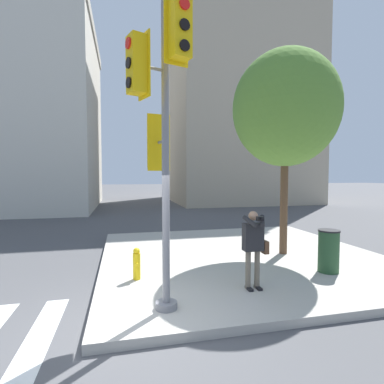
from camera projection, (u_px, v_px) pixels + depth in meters
ground_plane at (119, 334)px, 4.71m from camera, size 160.00×160.00×0.00m
sidewalk_corner at (241, 256)px, 8.91m from camera, size 8.00×8.00×0.16m
traffic_signal_pole at (160, 112)px, 4.99m from camera, size 1.00×1.33×5.41m
person_photographer at (254, 243)px, 6.11m from camera, size 0.58×0.54×1.60m
street_tree at (285, 109)px, 8.69m from camera, size 3.06×3.06×5.96m
fire_hydrant at (137, 264)px, 6.69m from camera, size 0.17×0.23×0.72m
trash_bin at (329, 251)px, 7.20m from camera, size 0.50×0.50×1.02m
building_right at (234, 93)px, 29.23m from camera, size 12.37×12.69×21.02m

